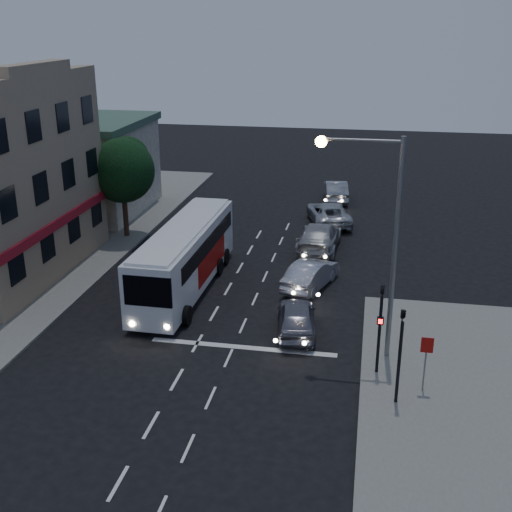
% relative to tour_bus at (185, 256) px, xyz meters
% --- Properties ---
extents(ground, '(120.00, 120.00, 0.00)m').
position_rel_tour_bus_xyz_m(ground, '(2.11, -7.53, -1.85)').
color(ground, black).
extents(road_markings, '(8.00, 30.55, 0.01)m').
position_rel_tour_bus_xyz_m(road_markings, '(3.40, -4.22, -1.84)').
color(road_markings, silver).
rests_on(road_markings, ground).
extents(tour_bus, '(2.66, 11.18, 3.42)m').
position_rel_tour_bus_xyz_m(tour_bus, '(0.00, 0.00, 0.00)').
color(tour_bus, white).
rests_on(tour_bus, ground).
extents(car_suv, '(2.20, 4.37, 1.43)m').
position_rel_tour_bus_xyz_m(car_suv, '(6.17, -3.73, -1.13)').
color(car_suv, gray).
rests_on(car_suv, ground).
extents(car_sedan_a, '(2.76, 4.62, 1.44)m').
position_rel_tour_bus_xyz_m(car_sedan_a, '(6.27, 1.43, -1.13)').
color(car_sedan_a, silver).
rests_on(car_sedan_a, ground).
extents(car_sedan_b, '(2.52, 5.76, 1.65)m').
position_rel_tour_bus_xyz_m(car_sedan_b, '(6.18, 7.26, -1.02)').
color(car_sedan_b, '#A8A8AB').
rests_on(car_sedan_b, ground).
extents(car_sedan_c, '(3.71, 5.75, 1.47)m').
position_rel_tour_bus_xyz_m(car_sedan_c, '(6.35, 12.63, -1.11)').
color(car_sedan_c, '#ACAEB6').
rests_on(car_sedan_c, ground).
extents(car_extra, '(2.24, 4.83, 1.53)m').
position_rel_tour_bus_xyz_m(car_extra, '(6.43, 18.67, -1.08)').
color(car_extra, '#96969A').
rests_on(car_extra, ground).
extents(traffic_signal_main, '(0.25, 0.35, 4.10)m').
position_rel_tour_bus_xyz_m(traffic_signal_main, '(9.71, -6.75, 0.57)').
color(traffic_signal_main, black).
rests_on(traffic_signal_main, sidewalk_near).
extents(traffic_signal_side, '(0.18, 0.15, 4.10)m').
position_rel_tour_bus_xyz_m(traffic_signal_side, '(10.41, -8.73, 0.57)').
color(traffic_signal_side, black).
rests_on(traffic_signal_side, sidewalk_near).
extents(regulatory_sign, '(0.45, 0.12, 2.20)m').
position_rel_tour_bus_xyz_m(regulatory_sign, '(11.41, -7.76, -0.25)').
color(regulatory_sign, slate).
rests_on(regulatory_sign, sidewalk_near).
extents(streetlight, '(3.32, 0.44, 9.00)m').
position_rel_tour_bus_xyz_m(streetlight, '(9.45, -5.33, 3.88)').
color(streetlight, slate).
rests_on(streetlight, sidewalk_near).
extents(low_building_north, '(9.40, 9.40, 6.50)m').
position_rel_tour_bus_xyz_m(low_building_north, '(-11.39, 12.47, 1.54)').
color(low_building_north, gray).
rests_on(low_building_north, sidewalk_far).
extents(street_tree, '(4.00, 4.00, 6.20)m').
position_rel_tour_bus_xyz_m(street_tree, '(-6.10, 7.50, 2.65)').
color(street_tree, black).
rests_on(street_tree, sidewalk_far).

